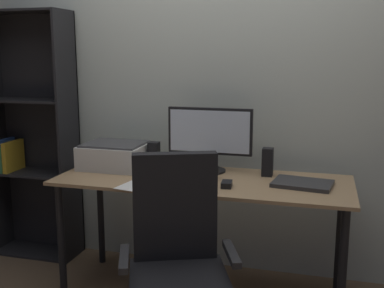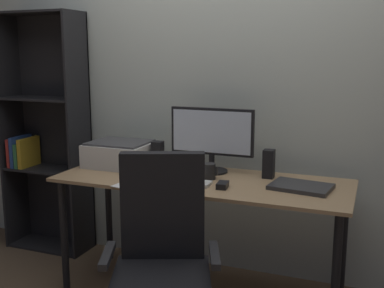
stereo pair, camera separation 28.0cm
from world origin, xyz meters
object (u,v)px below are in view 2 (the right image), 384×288
(office_chair, at_px, (162,275))
(monitor, at_px, (211,136))
(keyboard, at_px, (185,182))
(speaker_left, at_px, (158,154))
(speaker_right, at_px, (269,164))
(coffee_mug, at_px, (209,171))
(printer, at_px, (120,154))
(bookshelf, at_px, (45,136))
(laptop, at_px, (301,187))
(desk, at_px, (201,193))
(mouse, at_px, (223,185))

(office_chair, bearing_deg, monitor, 72.01)
(keyboard, bearing_deg, speaker_left, 134.84)
(monitor, xyz_separation_m, speaker_right, (0.36, -0.01, -0.15))
(coffee_mug, bearing_deg, printer, 170.90)
(bookshelf, bearing_deg, laptop, -9.02)
(desk, distance_m, laptop, 0.58)
(speaker_right, height_order, printer, speaker_right)
(mouse, distance_m, printer, 0.83)
(monitor, relative_size, office_chair, 0.52)
(desk, relative_size, speaker_left, 10.15)
(keyboard, relative_size, laptop, 0.91)
(mouse, bearing_deg, monitor, 113.64)
(mouse, relative_size, speaker_right, 0.56)
(bookshelf, bearing_deg, speaker_left, -8.37)
(monitor, bearing_deg, mouse, -60.81)
(speaker_left, bearing_deg, laptop, -9.72)
(laptop, bearing_deg, monitor, 171.87)
(monitor, height_order, bookshelf, bookshelf)
(desk, bearing_deg, monitor, 90.79)
(speaker_left, relative_size, office_chair, 0.17)
(coffee_mug, distance_m, printer, 0.67)
(printer, height_order, office_chair, office_chair)
(monitor, xyz_separation_m, office_chair, (0.06, -0.86, -0.51))
(keyboard, distance_m, laptop, 0.64)
(keyboard, bearing_deg, bookshelf, 159.67)
(coffee_mug, height_order, office_chair, office_chair)
(keyboard, xyz_separation_m, printer, (-0.57, 0.25, 0.07))
(mouse, relative_size, laptop, 0.30)
(coffee_mug, relative_size, office_chair, 0.09)
(coffee_mug, xyz_separation_m, office_chair, (0.01, -0.70, -0.33))
(monitor, relative_size, bookshelf, 0.30)
(speaker_right, bearing_deg, laptop, -36.75)
(monitor, relative_size, mouse, 5.50)
(office_chair, bearing_deg, mouse, 56.15)
(speaker_left, relative_size, printer, 0.43)
(desk, height_order, bookshelf, bookshelf)
(mouse, relative_size, speaker_left, 0.56)
(laptop, bearing_deg, office_chair, -118.66)
(monitor, height_order, speaker_left, monitor)
(speaker_left, xyz_separation_m, speaker_right, (0.73, 0.00, 0.00))
(speaker_left, bearing_deg, speaker_right, 0.00)
(coffee_mug, distance_m, speaker_right, 0.36)
(desk, bearing_deg, printer, 168.85)
(speaker_left, height_order, printer, speaker_left)
(printer, relative_size, office_chair, 0.40)
(keyboard, relative_size, printer, 0.72)
(desk, relative_size, mouse, 17.97)
(monitor, relative_size, speaker_right, 3.11)
(coffee_mug, xyz_separation_m, speaker_right, (0.32, 0.16, 0.04))
(mouse, relative_size, coffee_mug, 1.03)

